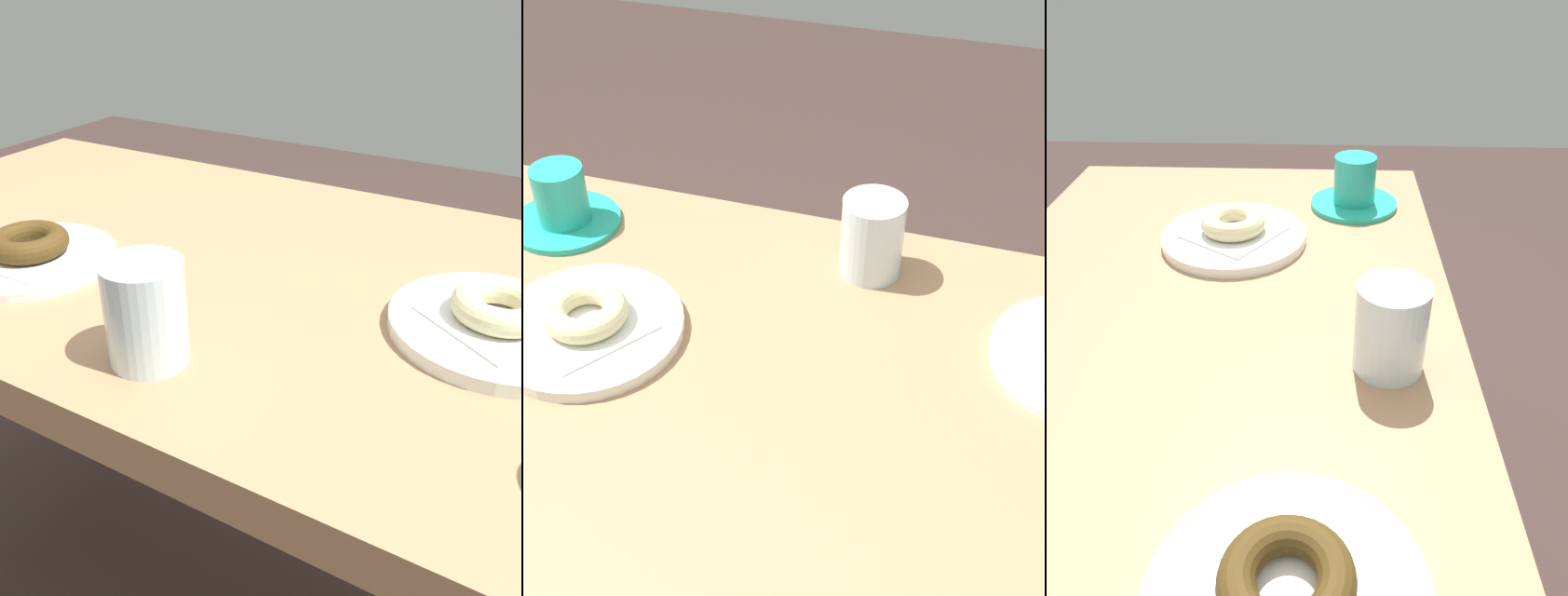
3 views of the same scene
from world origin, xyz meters
The scene contains 6 objects.
table centered at (0.00, 0.00, 0.64)m, with size 1.26×0.65×0.75m.
plate_sugar_ring centered at (-0.33, 0.02, 0.76)m, with size 0.22×0.22×0.02m, color white.
napkin_sugar_ring centered at (-0.33, 0.02, 0.77)m, with size 0.12×0.12×0.00m, color white.
donut_sugar_ring centered at (-0.33, 0.02, 0.78)m, with size 0.10×0.10×0.03m, color beige.
water_glass centered at (-0.04, 0.23, 0.80)m, with size 0.08×0.08×0.10m, color silver.
coffee_cup centered at (-0.46, 0.20, 0.78)m, with size 0.15×0.15×0.09m.
Camera 2 is at (0.08, -0.52, 1.34)m, focal length 45.52 mm.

